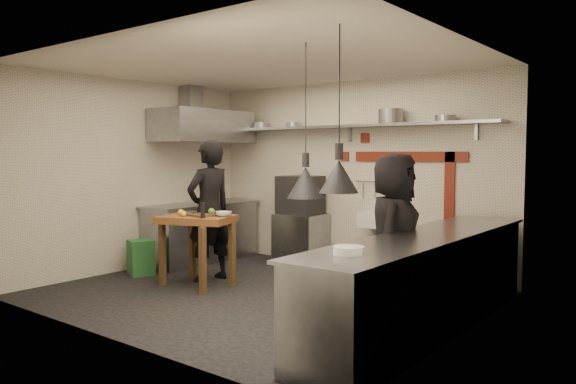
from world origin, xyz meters
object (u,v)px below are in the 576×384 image
Objects in this scene: combi_oven at (300,195)px; prep_table at (197,251)px; oven_stand at (301,240)px; chef_right at (394,235)px; green_bin at (141,257)px; chef_left at (209,211)px.

prep_table is at bearing -101.19° from combi_oven.
combi_oven reaches higher than oven_stand.
chef_right is at bearing -36.42° from oven_stand.
chef_right is (3.76, 0.41, 0.62)m from green_bin.
oven_stand is 0.42× the size of chef_left.
combi_oven is at bearing 173.03° from chef_left.
chef_left is at bearing -106.91° from oven_stand.
oven_stand is 2.39m from green_bin.
chef_left is 2.75m from chef_right.
chef_left is at bearing 19.98° from green_bin.
oven_stand is at bearing 172.71° from chef_left.
combi_oven is (-0.01, -0.00, 0.69)m from oven_stand.
combi_oven is 1.62m from chef_left.
oven_stand is 1.60× the size of green_bin.
green_bin is at bearing 162.59° from prep_table.
prep_table is 2.70m from chef_right.
combi_oven is at bearing 62.99° from prep_table.
oven_stand is 0.46× the size of chef_right.
prep_table is at bearing 80.19° from chef_right.
green_bin is 1.14m from prep_table.
prep_table is at bearing 24.31° from chef_left.
oven_stand is at bearing 54.45° from green_bin.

